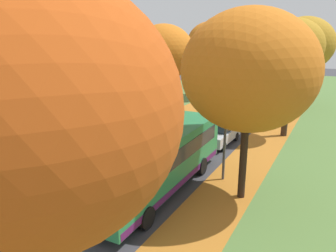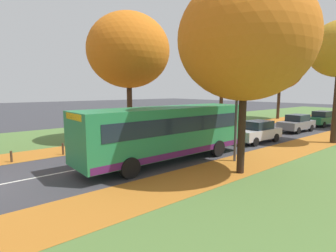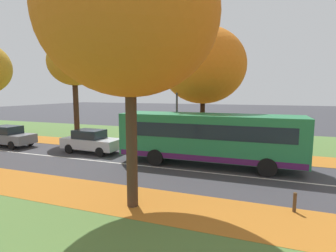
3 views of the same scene
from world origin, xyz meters
name	(u,v)px [view 3 (image 3 of 3)]	position (x,y,z in m)	size (l,w,h in m)	color
leaf_litter_left	(75,191)	(-4.60, 14.00, 0.01)	(2.80, 60.00, 0.00)	#B26B23
grass_verge_right	(119,135)	(9.20, 20.00, 0.00)	(12.00, 90.00, 0.01)	#517538
leaf_litter_right	(157,148)	(4.60, 14.00, 0.01)	(2.80, 60.00, 0.00)	#B26B23
road_centre_line	(48,156)	(0.00, 20.00, 0.00)	(0.12, 80.00, 0.01)	silver
tree_left_near	(129,16)	(-5.02, 11.01, 6.84)	(6.21, 6.21, 9.65)	#422D1E
tree_right_near	(203,66)	(5.43, 10.73, 6.13)	(6.05, 6.05, 8.86)	black
tree_right_mid	(74,63)	(5.59, 22.14, 6.77)	(4.46, 4.46, 8.84)	#382619
bollard_fourth	(295,202)	(-3.52, 5.36, 0.36)	(0.12, 0.12, 0.72)	#4C3823
streetlamp_right	(175,100)	(3.67, 12.24, 3.74)	(1.89, 0.28, 6.00)	#47474C
bus	(209,136)	(1.54, 9.46, 1.70)	(2.74, 10.42, 2.98)	#237A47
car_silver_lead	(91,141)	(1.82, 17.89, 0.81)	(1.90, 4.26, 1.62)	#B7BABF
car_grey_following	(8,136)	(1.38, 25.32, 0.81)	(1.84, 4.23, 1.62)	slate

